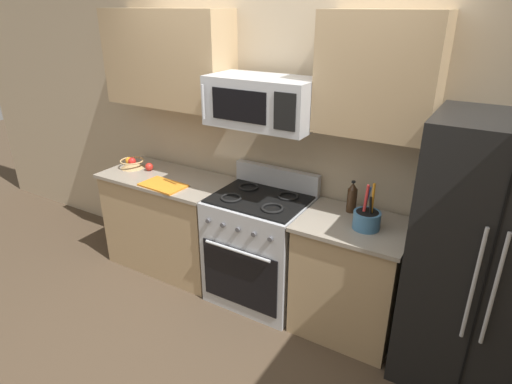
% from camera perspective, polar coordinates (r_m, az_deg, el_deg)
% --- Properties ---
extents(ground_plane, '(16.00, 16.00, 0.00)m').
position_cam_1_polar(ground_plane, '(3.39, -5.99, -19.57)').
color(ground_plane, '#473828').
extents(wall_back, '(8.00, 0.10, 2.60)m').
position_cam_1_polar(wall_back, '(3.54, 3.64, 6.91)').
color(wall_back, tan).
rests_on(wall_back, ground).
extents(counter_left, '(1.18, 0.61, 0.91)m').
position_cam_1_polar(counter_left, '(4.10, -11.40, -3.84)').
color(counter_left, tan).
rests_on(counter_left, ground).
extents(range_oven, '(0.76, 0.65, 1.09)m').
position_cam_1_polar(range_oven, '(3.58, 0.50, -7.38)').
color(range_oven, '#B2B5BA').
rests_on(range_oven, ground).
extents(counter_right, '(0.77, 0.61, 0.91)m').
position_cam_1_polar(counter_right, '(3.32, 12.31, -11.03)').
color(counter_right, tan).
rests_on(counter_right, ground).
extents(refrigerator, '(0.87, 0.72, 1.76)m').
position_cam_1_polar(refrigerator, '(2.99, 28.42, -8.19)').
color(refrigerator, black).
rests_on(refrigerator, ground).
extents(microwave, '(0.80, 0.44, 0.35)m').
position_cam_1_polar(microwave, '(3.16, 0.82, 11.89)').
color(microwave, '#B2B5BA').
extents(upper_cabinets_left, '(1.17, 0.34, 0.77)m').
position_cam_1_polar(upper_cabinets_left, '(3.80, -11.63, 16.92)').
color(upper_cabinets_left, tan).
extents(upper_cabinets_right, '(0.76, 0.34, 0.77)m').
position_cam_1_polar(upper_cabinets_right, '(2.93, 15.96, 14.68)').
color(upper_cabinets_right, tan).
extents(utensil_crock, '(0.19, 0.19, 0.34)m').
position_cam_1_polar(utensil_crock, '(3.01, 14.46, -3.49)').
color(utensil_crock, teal).
rests_on(utensil_crock, counter_right).
extents(fruit_basket, '(0.22, 0.22, 0.10)m').
position_cam_1_polar(fruit_basket, '(4.19, -16.12, 3.69)').
color(fruit_basket, tan).
rests_on(fruit_basket, counter_left).
extents(apple_loose, '(0.07, 0.07, 0.07)m').
position_cam_1_polar(apple_loose, '(4.08, -13.98, 3.27)').
color(apple_loose, red).
rests_on(apple_loose, counter_left).
extents(cutting_board, '(0.40, 0.26, 0.02)m').
position_cam_1_polar(cutting_board, '(3.70, -12.23, 0.88)').
color(cutting_board, orange).
rests_on(cutting_board, counter_left).
extents(bottle_soy, '(0.07, 0.07, 0.24)m').
position_cam_1_polar(bottle_soy, '(3.21, 12.61, -0.73)').
color(bottle_soy, '#382314').
rests_on(bottle_soy, counter_right).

